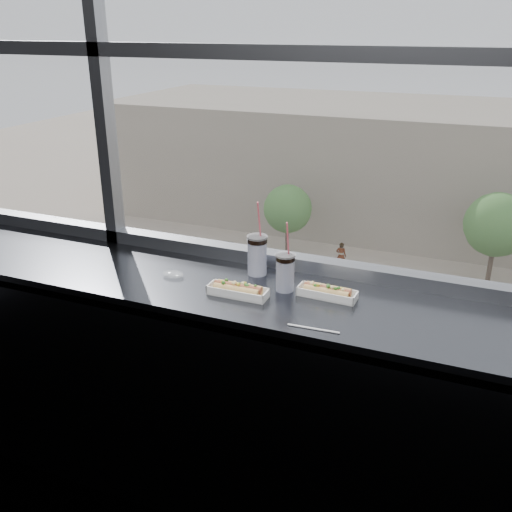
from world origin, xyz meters
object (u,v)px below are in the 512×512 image
at_px(car_near_a, 125,320).
at_px(tree_left, 288,209).
at_px(hotdog_tray_left, 238,290).
at_px(pedestrian_a, 341,253).
at_px(tree_center, 497,225).
at_px(car_far_a, 230,257).
at_px(car_near_b, 211,336).
at_px(hotdog_tray_right, 327,292).
at_px(car_near_c, 445,391).
at_px(soda_cup_left, 257,253).
at_px(loose_straw, 313,329).
at_px(soda_cup_right, 285,270).
at_px(wrapper, 173,274).

xyz_separation_m(car_near_a, tree_left, (3.30, 12.00, 1.95)).
height_order(hotdog_tray_left, car_near_a, hotdog_tray_left).
relative_size(pedestrian_a, tree_center, 0.37).
bearing_deg(car_near_a, tree_center, -44.12).
bearing_deg(hotdog_tray_left, car_far_a, 114.68).
bearing_deg(tree_left, tree_center, 0.00).
xyz_separation_m(car_near_b, tree_center, (10.45, 12.00, 2.37)).
bearing_deg(hotdog_tray_right, car_near_c, 91.10).
height_order(hotdog_tray_right, tree_center, hotdog_tray_right).
xyz_separation_m(soda_cup_left, loose_straw, (0.37, -0.37, -0.09)).
bearing_deg(tree_center, soda_cup_right, -93.39).
bearing_deg(tree_center, car_near_a, -140.65).
height_order(car_near_a, tree_center, tree_center).
distance_m(hotdog_tray_right, pedestrian_a, 30.40).
bearing_deg(soda_cup_left, pedestrian_a, 102.35).
bearing_deg(soda_cup_right, car_near_c, 88.17).
bearing_deg(car_near_c, tree_center, -10.66).
distance_m(hotdog_tray_right, car_near_a, 23.62).
relative_size(pedestrian_a, tree_left, 0.43).
xyz_separation_m(wrapper, tree_center, (2.16, 28.29, -8.58)).
height_order(loose_straw, car_near_a, loose_straw).
distance_m(soda_cup_left, loose_straw, 0.53).
bearing_deg(pedestrian_a, wrapper, 101.65).
height_order(tree_left, tree_center, tree_center).
height_order(car_near_a, pedestrian_a, car_near_a).
xyz_separation_m(hotdog_tray_right, car_near_c, (0.34, 16.23, -11.14)).
bearing_deg(tree_left, car_far_a, -115.59).
height_order(hotdog_tray_left, car_near_c, hotdog_tray_left).
bearing_deg(hotdog_tray_right, soda_cup_left, 165.23).
bearing_deg(soda_cup_right, tree_center, 86.61).
distance_m(soda_cup_right, tree_center, 29.57).
xyz_separation_m(hotdog_tray_left, hotdog_tray_right, (0.33, 0.12, -0.00)).
relative_size(wrapper, car_near_a, 0.02).
relative_size(hotdog_tray_right, pedestrian_a, 0.12).
height_order(hotdog_tray_right, wrapper, hotdog_tray_right).
bearing_deg(car_near_a, loose_straw, -134.88).
relative_size(loose_straw, tree_center, 0.04).
bearing_deg(car_near_c, car_near_a, 84.83).
bearing_deg(soda_cup_right, hotdog_tray_left, -142.91).
distance_m(hotdog_tray_left, car_near_c, 19.79).
bearing_deg(loose_straw, soda_cup_left, 131.34).
relative_size(soda_cup_right, car_near_a, 0.05).
xyz_separation_m(hotdog_tray_left, car_near_b, (-8.62, 16.35, -10.97)).
height_order(hotdog_tray_right, car_near_b, hotdog_tray_right).
bearing_deg(tree_center, hotdog_tray_left, -93.69).
xyz_separation_m(soda_cup_right, tree_left, (-9.67, 28.23, -9.16)).
xyz_separation_m(hotdog_tray_right, car_near_a, (-13.14, 16.23, -11.05)).
bearing_deg(soda_cup_left, car_near_c, 87.57).
bearing_deg(tree_left, hotdog_tray_left, -71.46).
bearing_deg(car_near_c, soda_cup_right, 173.00).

